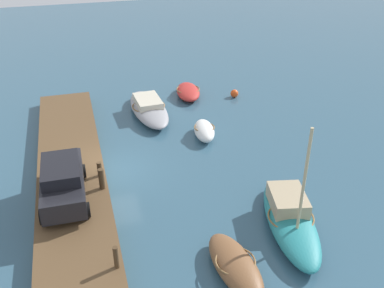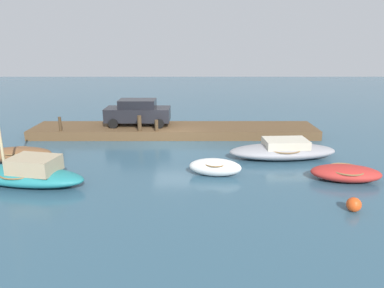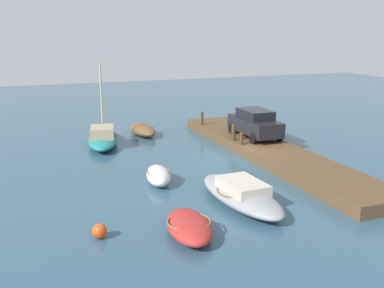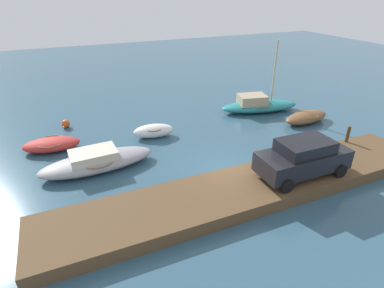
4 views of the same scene
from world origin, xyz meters
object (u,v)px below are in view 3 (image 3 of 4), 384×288
at_px(mooring_post_mid_west, 234,133).
at_px(dinghy_white, 158,175).
at_px(sailboat_teal, 103,137).
at_px(rowboat_brown, 142,130).
at_px(parked_car, 255,123).
at_px(rowboat_red, 189,226).
at_px(mooring_post_west, 241,139).
at_px(marker_buoy, 100,231).
at_px(mooring_post_mid_east, 202,118).
at_px(motorboat_grey, 241,194).

bearing_deg(mooring_post_mid_west, dinghy_white, 125.57).
distance_m(sailboat_teal, mooring_post_mid_west, 8.46).
height_order(rowboat_brown, parked_car, parked_car).
xyz_separation_m(rowboat_brown, mooring_post_mid_west, (-5.99, -4.21, 0.71)).
bearing_deg(rowboat_red, mooring_post_west, -28.29).
relative_size(mooring_post_mid_west, marker_buoy, 1.84).
xyz_separation_m(dinghy_white, parked_car, (4.81, -7.93, 1.10)).
bearing_deg(marker_buoy, mooring_post_west, -49.99).
relative_size(mooring_post_mid_east, marker_buoy, 1.70).
xyz_separation_m(mooring_post_mid_west, parked_car, (0.33, -1.66, 0.41)).
bearing_deg(sailboat_teal, motorboat_grey, -151.91).
bearing_deg(dinghy_white, parked_car, -49.53).
relative_size(dinghy_white, mooring_post_mid_east, 2.84).
bearing_deg(marker_buoy, motorboat_grey, -79.63).
relative_size(dinghy_white, parked_car, 0.61).
bearing_deg(parked_car, sailboat_teal, 67.68).
bearing_deg(mooring_post_mid_west, mooring_post_west, 180.00).
bearing_deg(motorboat_grey, sailboat_teal, 13.05).
xyz_separation_m(rowboat_red, parked_car, (10.80, -8.60, 1.16)).
relative_size(motorboat_grey, mooring_post_mid_east, 6.35).
bearing_deg(rowboat_red, mooring_post_mid_east, -15.82).
distance_m(sailboat_teal, mooring_post_west, 9.04).
xyz_separation_m(dinghy_white, rowboat_red, (-5.99, 0.67, -0.05)).
distance_m(dinghy_white, marker_buoy, 6.28).
bearing_deg(rowboat_red, parked_car, -30.35).
height_order(rowboat_red, mooring_post_mid_west, mooring_post_mid_west).
bearing_deg(parked_car, mooring_post_mid_west, 101.76).
distance_m(rowboat_red, mooring_post_west, 11.69).
xyz_separation_m(rowboat_red, mooring_post_mid_east, (15.59, -6.94, 0.70)).
bearing_deg(dinghy_white, rowboat_brown, -1.87).
bearing_deg(rowboat_red, motorboat_grey, -48.28).
xyz_separation_m(dinghy_white, motorboat_grey, (-3.87, -2.53, 0.05)).
bearing_deg(mooring_post_west, dinghy_white, 118.45).
distance_m(motorboat_grey, rowboat_red, 3.84).
xyz_separation_m(mooring_post_mid_west, mooring_post_mid_east, (5.11, 0.00, -0.04)).
relative_size(rowboat_red, parked_car, 0.76).
distance_m(mooring_post_west, parked_car, 2.26).
relative_size(sailboat_teal, marker_buoy, 11.18).
bearing_deg(mooring_post_mid_east, parked_car, -160.80).
xyz_separation_m(sailboat_teal, mooring_post_mid_east, (0.97, -7.36, 0.55)).
height_order(dinghy_white, parked_car, parked_car).
distance_m(mooring_post_mid_east, parked_car, 5.08).
relative_size(dinghy_white, sailboat_teal, 0.43).
bearing_deg(parked_car, motorboat_grey, 148.68).
bearing_deg(marker_buoy, rowboat_red, -107.47).
xyz_separation_m(rowboat_brown, marker_buoy, (-15.49, 5.82, -0.12)).
bearing_deg(rowboat_brown, mooring_post_mid_west, -150.13).
xyz_separation_m(rowboat_red, marker_buoy, (0.97, 3.09, -0.09)).
bearing_deg(rowboat_brown, mooring_post_mid_east, -107.00).
distance_m(rowboat_red, parked_car, 13.86).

